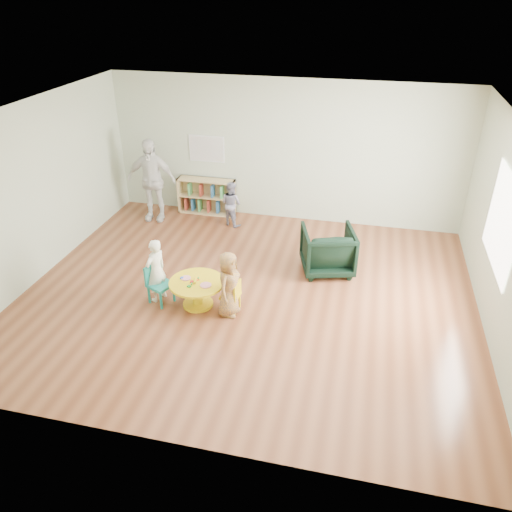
% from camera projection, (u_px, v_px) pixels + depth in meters
% --- Properties ---
extents(room, '(7.10, 7.00, 2.80)m').
position_uv_depth(room, '(248.00, 181.00, 6.98)').
color(room, brown).
rests_on(room, ground).
extents(activity_table, '(0.83, 0.83, 0.46)m').
position_uv_depth(activity_table, '(197.00, 289.00, 7.51)').
color(activity_table, yellow).
rests_on(activity_table, ground).
extents(kid_chair_left, '(0.44, 0.44, 0.62)m').
position_uv_depth(kid_chair_left, '(158.00, 283.00, 7.59)').
color(kid_chair_left, '#18857C').
rests_on(kid_chair_left, ground).
extents(kid_chair_right, '(0.29, 0.29, 0.50)m').
position_uv_depth(kid_chair_right, '(233.00, 295.00, 7.41)').
color(kid_chair_right, yellow).
rests_on(kid_chair_right, ground).
extents(bookshelf, '(1.20, 0.30, 0.75)m').
position_uv_depth(bookshelf, '(207.00, 196.00, 10.48)').
color(bookshelf, tan).
rests_on(bookshelf, ground).
extents(alphabet_poster, '(0.74, 0.01, 0.54)m').
position_uv_depth(alphabet_poster, '(207.00, 149.00, 10.10)').
color(alphabet_poster, white).
rests_on(alphabet_poster, ground).
extents(armchair, '(1.04, 1.05, 0.78)m').
position_uv_depth(armchair, '(328.00, 250.00, 8.37)').
color(armchair, black).
rests_on(armchair, ground).
extents(child_left, '(0.37, 0.44, 1.03)m').
position_uv_depth(child_left, '(156.00, 270.00, 7.55)').
color(child_left, white).
rests_on(child_left, ground).
extents(child_right, '(0.39, 0.53, 1.01)m').
position_uv_depth(child_right, '(229.00, 284.00, 7.22)').
color(child_right, '#FFAD1C').
rests_on(child_right, ground).
extents(toddler, '(0.55, 0.50, 0.91)m').
position_uv_depth(toddler, '(231.00, 204.00, 9.92)').
color(toddler, '#1B1B45').
rests_on(toddler, ground).
extents(adult_caretaker, '(1.02, 0.49, 1.69)m').
position_uv_depth(adult_caretaker, '(151.00, 180.00, 9.97)').
color(adult_caretaker, silver).
rests_on(adult_caretaker, ground).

